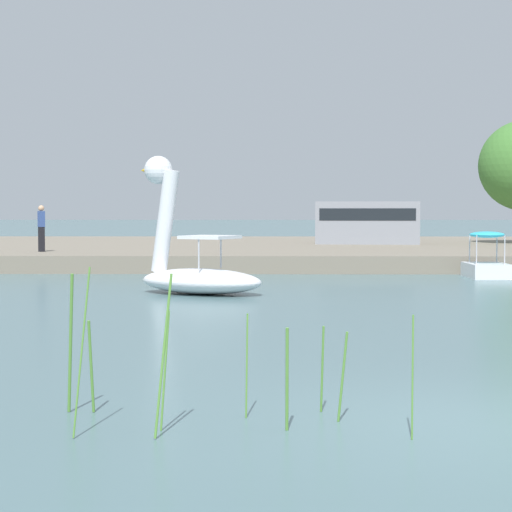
% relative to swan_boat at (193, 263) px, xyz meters
% --- Properties ---
extents(ground_plane, '(414.95, 414.95, 0.00)m').
position_rel_swan_boat_xyz_m(ground_plane, '(3.96, -14.54, -0.76)').
color(ground_plane, slate).
extents(shore_bank_far, '(145.66, 23.80, 0.59)m').
position_rel_swan_boat_xyz_m(shore_bank_far, '(3.96, 19.18, -0.47)').
color(shore_bank_far, slate).
rests_on(shore_bank_far, ground_plane).
extents(swan_boat, '(3.69, 2.98, 3.46)m').
position_rel_swan_boat_xyz_m(swan_boat, '(0.00, 0.00, 0.00)').
color(swan_boat, white).
rests_on(swan_boat, ground_plane).
extents(pedal_boat_cyan, '(1.21, 2.06, 1.43)m').
position_rel_swan_boat_xyz_m(pedal_boat_cyan, '(8.63, 5.83, -0.33)').
color(pedal_boat_cyan, white).
rests_on(pedal_boat_cyan, ground_plane).
extents(person_on_path, '(0.29, 0.29, 1.68)m').
position_rel_swan_boat_xyz_m(person_on_path, '(-6.37, 10.54, 0.71)').
color(person_on_path, black).
rests_on(person_on_path, shore_bank_far).
extents(parked_van, '(4.70, 2.13, 1.89)m').
position_rel_swan_boat_xyz_m(parked_van, '(6.23, 18.75, 0.85)').
color(parked_van, gray).
rests_on(parked_van, shore_bank_far).
extents(reed_clump_foreground, '(3.40, 1.23, 1.56)m').
position_rel_swan_boat_xyz_m(reed_clump_foreground, '(1.11, -14.49, -0.16)').
color(reed_clump_foreground, '#568E38').
rests_on(reed_clump_foreground, ground_plane).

